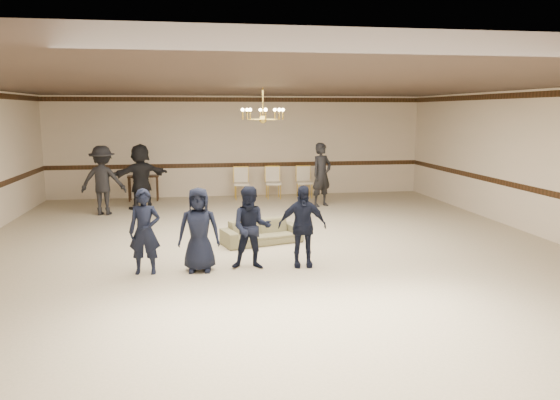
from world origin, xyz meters
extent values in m
cube|color=beige|center=(0.00, 0.00, 0.00)|extent=(12.00, 14.00, 0.01)
cube|color=#2F211A|center=(0.00, 0.00, 3.20)|extent=(12.00, 14.00, 0.01)
cube|color=beige|center=(0.00, 7.00, 1.60)|extent=(12.00, 0.01, 3.20)
cube|color=beige|center=(0.00, -7.00, 1.60)|extent=(12.00, 0.01, 3.20)
cube|color=beige|center=(6.00, 0.00, 1.60)|extent=(0.01, 14.00, 3.20)
cube|color=#371F10|center=(0.00, 6.99, 1.00)|extent=(12.00, 0.02, 0.14)
cube|color=#371F10|center=(0.00, 6.99, 3.08)|extent=(12.00, 0.02, 0.14)
imported|color=black|center=(-2.29, -1.12, 0.73)|extent=(0.56, 0.40, 1.45)
imported|color=black|center=(-1.39, -1.12, 0.73)|extent=(0.74, 0.51, 1.45)
imported|color=black|center=(-0.49, -1.12, 0.73)|extent=(0.78, 0.65, 1.45)
imported|color=black|center=(0.41, -1.12, 0.73)|extent=(0.88, 0.43, 1.45)
imported|color=#787150|center=(-0.08, 0.61, 0.24)|extent=(1.77, 1.09, 0.48)
imported|color=black|center=(-3.83, 4.36, 0.92)|extent=(1.26, 0.81, 1.83)
imported|color=black|center=(-2.93, 5.06, 0.92)|extent=(1.77, 1.22, 1.83)
imported|color=black|center=(2.17, 4.66, 0.92)|extent=(0.80, 0.70, 1.83)
cube|color=black|center=(-3.00, 6.45, 0.39)|extent=(0.96, 0.46, 0.78)
camera|label=1|loc=(-1.42, -10.01, 2.73)|focal=33.84mm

